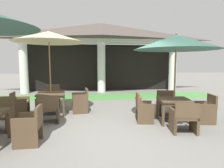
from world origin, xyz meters
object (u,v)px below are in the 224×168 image
patio_table_mid_left (51,96)px  patio_chair_mid_left_east (81,101)px  patio_chair_mid_right_west (143,109)px  patio_chair_mid_right_south (184,118)px  patio_chair_mid_left_north (53,97)px  patio_chair_near_foreground_east (30,126)px  patio_umbrella_mid_left (49,37)px  patio_table_mid_right (174,102)px  patio_chair_mid_left_west (19,104)px  patio_chair_mid_left_south (49,109)px  patio_chair_near_foreground_north (0,116)px  terracotta_urn (138,98)px  patio_umbrella_mid_right (176,43)px  patio_chair_mid_right_north (166,103)px  patio_chair_mid_right_east (204,110)px

patio_table_mid_left → patio_chair_mid_left_east: (1.03, 0.13, -0.23)m
patio_chair_mid_right_west → patio_chair_mid_right_south: (0.78, -1.03, -0.00)m
patio_chair_mid_left_north → patio_chair_mid_left_east: patio_chair_mid_left_north is taller
patio_chair_near_foreground_east → patio_chair_mid_left_north: 3.60m
patio_chair_near_foreground_east → patio_chair_mid_left_east: size_ratio=0.98×
patio_umbrella_mid_left → patio_table_mid_right: size_ratio=2.89×
patio_chair_mid_left_west → patio_table_mid_right: 5.09m
patio_chair_near_foreground_east → patio_chair_mid_right_south: (3.72, 0.25, -0.01)m
patio_table_mid_left → patio_chair_mid_left_south: patio_chair_mid_left_south is taller
patio_chair_near_foreground_north → patio_chair_mid_left_south: patio_chair_near_foreground_north is taller
patio_chair_mid_left_north → terracotta_urn: (3.75, 0.80, -0.25)m
patio_umbrella_mid_right → patio_chair_mid_left_west: bearing=165.4°
patio_umbrella_mid_left → patio_chair_mid_left_south: size_ratio=3.43×
patio_umbrella_mid_right → patio_chair_mid_left_north: bearing=148.7°
patio_chair_mid_left_east → patio_chair_mid_right_west: bearing=-132.8°
patio_chair_near_foreground_east → patio_umbrella_mid_right: 4.48m
patio_chair_mid_left_east → patio_chair_near_foreground_north: bearing=122.6°
patio_table_mid_right → patio_chair_mid_right_south: patio_chair_mid_right_south is taller
patio_chair_mid_right_south → patio_chair_near_foreground_north: bearing=179.4°
patio_table_mid_right → patio_chair_mid_right_north: patio_chair_mid_right_north is taller
patio_chair_mid_left_south → patio_table_mid_right: size_ratio=0.84×
patio_chair_near_foreground_north → patio_chair_mid_left_south: bearing=-156.8°
patio_table_mid_right → patio_chair_mid_right_north: size_ratio=1.24×
patio_umbrella_mid_left → patio_chair_mid_left_north: 2.48m
patio_chair_mid_left_north → patio_table_mid_right: patio_chair_mid_left_north is taller
patio_chair_mid_right_west → patio_chair_mid_left_west: bearing=-97.8°
patio_chair_mid_left_west → patio_chair_mid_right_east: (5.82, -1.41, 0.01)m
patio_umbrella_mid_left → patio_table_mid_right: bearing=-19.9°
patio_chair_mid_left_west → patio_chair_near_foreground_north: bearing=-6.8°
patio_chair_near_foreground_north → patio_chair_mid_right_north: patio_chair_near_foreground_north is taller
patio_chair_near_foreground_north → patio_chair_mid_right_north: 5.15m
patio_umbrella_mid_left → patio_chair_mid_left_east: bearing=7.1°
patio_chair_mid_left_east → terracotta_urn: bearing=-63.8°
patio_chair_mid_right_south → patio_chair_mid_right_east: patio_chair_mid_right_east is taller
patio_umbrella_mid_left → patio_chair_mid_right_north: (4.02, -0.51, -2.26)m
patio_chair_mid_left_east → patio_umbrella_mid_right: bearing=-125.3°
patio_table_mid_left → patio_chair_mid_right_east: patio_chair_mid_right_east is taller
patio_chair_near_foreground_east → patio_chair_mid_right_north: bearing=-64.9°
patio_chair_near_foreground_north → terracotta_urn: bearing=-146.0°
patio_chair_mid_left_east → patio_chair_mid_right_east: (3.77, -1.67, -0.03)m
patio_chair_mid_left_north → patio_chair_mid_right_west: 3.88m
patio_chair_mid_left_east → terracotta_urn: (2.59, 1.70, -0.25)m
patio_chair_mid_right_south → patio_table_mid_right: bearing=90.0°
patio_chair_mid_left_north → patio_chair_mid_right_north: size_ratio=1.12×
patio_umbrella_mid_left → patio_chair_mid_right_west: patio_umbrella_mid_left is taller
patio_table_mid_right → patio_chair_mid_right_south: bearing=-98.2°
patio_chair_mid_left_north → patio_chair_mid_right_east: bearing=145.4°
patio_table_mid_left → patio_chair_mid_right_east: bearing=-17.8°
patio_chair_mid_right_east → patio_chair_mid_right_west: bearing=90.0°
patio_table_mid_left → patio_chair_mid_left_west: (-1.03, -0.13, -0.26)m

